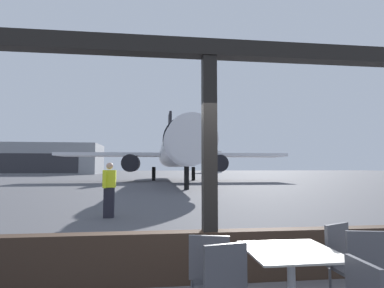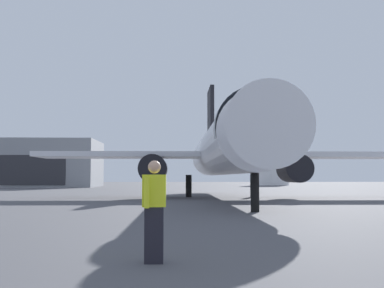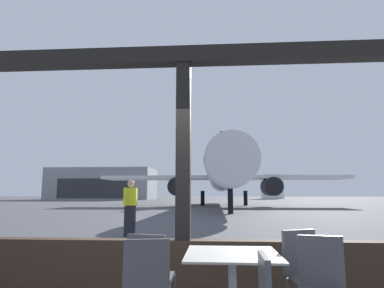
{
  "view_description": "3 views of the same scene",
  "coord_description": "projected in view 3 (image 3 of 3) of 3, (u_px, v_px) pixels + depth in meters",
  "views": [
    {
      "loc": [
        -0.77,
        -4.32,
        1.59
      ],
      "look_at": [
        1.37,
        13.4,
        2.95
      ],
      "focal_mm": 28.62,
      "sensor_mm": 36.0,
      "label": 1
    },
    {
      "loc": [
        -1.83,
        -2.46,
        1.45
      ],
      "look_at": [
        -1.31,
        13.54,
        2.58
      ],
      "focal_mm": 44.51,
      "sensor_mm": 36.0,
      "label": 2
    },
    {
      "loc": [
        0.44,
        -4.58,
        1.31
      ],
      "look_at": [
        -0.75,
        12.73,
        3.95
      ],
      "focal_mm": 30.66,
      "sensor_mm": 36.0,
      "label": 3
    }
  ],
  "objects": [
    {
      "name": "ground_plane",
      "position": [
        211.0,
        204.0,
        43.8
      ],
      "size": [
        220.0,
        220.0,
        0.0
      ],
      "primitive_type": "plane",
      "color": "#4C4C51"
    },
    {
      "name": "window_frame",
      "position": [
        183.0,
        203.0,
        4.52
      ],
      "size": [
        8.81,
        0.24,
        3.44
      ],
      "color": "#38281E",
      "rests_on": "ground"
    },
    {
      "name": "dining_table",
      "position": [
        233.0,
        284.0,
        3.09
      ],
      "size": [
        0.88,
        0.88,
        0.75
      ],
      "color": "#ADA89E",
      "rests_on": "ground"
    },
    {
      "name": "cafe_chair_window_left",
      "position": [
        323.0,
        280.0,
        2.95
      ],
      "size": [
        0.45,
        0.45,
        0.92
      ],
      "color": "#4C4C51",
      "rests_on": "ground"
    },
    {
      "name": "cafe_chair_window_right",
      "position": [
        150.0,
        271.0,
        3.25
      ],
      "size": [
        0.46,
        0.46,
        0.92
      ],
      "color": "#4C4C51",
      "rests_on": "ground"
    },
    {
      "name": "cafe_chair_aisle_left",
      "position": [
        306.0,
        269.0,
        3.3
      ],
      "size": [
        0.51,
        0.51,
        0.94
      ],
      "color": "#4C4C51",
      "rests_on": "ground"
    },
    {
      "name": "cafe_chair_aisle_right",
      "position": [
        146.0,
        282.0,
        2.89
      ],
      "size": [
        0.45,
        0.45,
        0.92
      ],
      "color": "#4C4C51",
      "rests_on": "ground"
    },
    {
      "name": "airplane",
      "position": [
        224.0,
        174.0,
        34.06
      ],
      "size": [
        26.33,
        31.41,
        10.05
      ],
      "color": "silver",
      "rests_on": "ground"
    },
    {
      "name": "ground_crew_worker",
      "position": [
        130.0,
        207.0,
        10.27
      ],
      "size": [
        0.4,
        0.51,
        1.74
      ],
      "color": "black",
      "rests_on": "ground"
    },
    {
      "name": "distant_hangar",
      "position": [
        103.0,
        184.0,
        77.1
      ],
      "size": [
        23.44,
        12.17,
        7.1
      ],
      "color": "gray",
      "rests_on": "ground"
    },
    {
      "name": "fuel_storage_tank",
      "position": [
        272.0,
        187.0,
        88.11
      ],
      "size": [
        6.12,
        6.12,
        6.4
      ],
      "primitive_type": "cylinder",
      "color": "white",
      "rests_on": "ground"
    }
  ]
}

